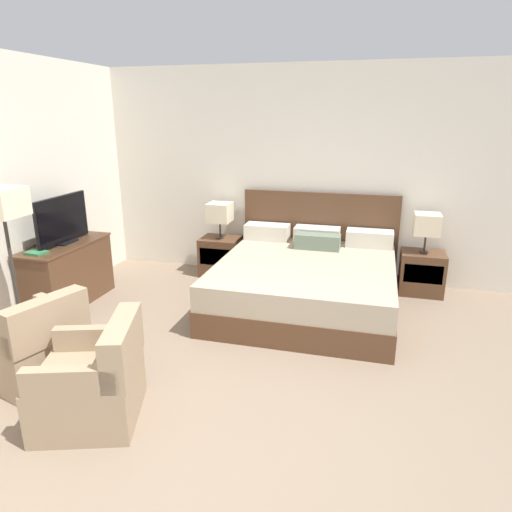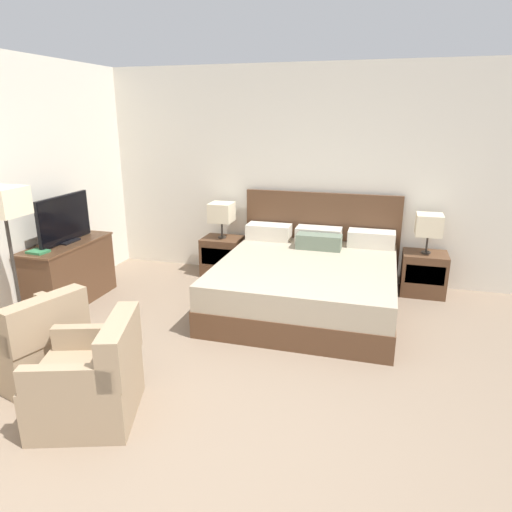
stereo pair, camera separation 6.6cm
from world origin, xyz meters
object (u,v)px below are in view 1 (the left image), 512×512
object	(u,v)px
nightstand_right	(422,273)
armchair_by_window	(35,347)
table_lamp_left	(220,213)
nightstand_left	(221,256)
floor_lamp	(3,214)
book_red_cover	(36,253)
dresser	(68,273)
bed	(307,280)
tv	(62,221)
table_lamp_right	(427,224)
armchair_companion	(94,383)

from	to	relation	value
nightstand_right	armchair_by_window	distance (m)	4.31
table_lamp_left	nightstand_left	bearing A→B (deg)	-90.00
floor_lamp	nightstand_left	bearing A→B (deg)	62.86
book_red_cover	dresser	bearing A→B (deg)	87.52
bed	tv	bearing A→B (deg)	-166.80
table_lamp_left	bed	bearing A→B (deg)	-30.14
table_lamp_right	dresser	bearing A→B (deg)	-160.54
tv	book_red_cover	distance (m)	0.51
nightstand_right	tv	xyz separation A→B (m)	(-3.98, -1.38, 0.72)
table_lamp_right	nightstand_right	bearing A→B (deg)	-90.00
dresser	bed	bearing A→B (deg)	13.63
table_lamp_right	dresser	distance (m)	4.25
nightstand_right	table_lamp_left	distance (m)	2.68
table_lamp_left	tv	distance (m)	1.95
bed	armchair_by_window	world-z (taller)	bed
bed	nightstand_left	size ratio (longest dim) A/B	4.07
bed	table_lamp_left	xyz separation A→B (m)	(-1.31, 0.76, 0.56)
bed	nightstand_left	xyz separation A→B (m)	(-1.31, 0.76, -0.04)
nightstand_right	table_lamp_right	xyz separation A→B (m)	(-0.00, 0.00, 0.61)
table_lamp_left	dresser	size ratio (longest dim) A/B	0.41
nightstand_left	table_lamp_right	size ratio (longest dim) A/B	1.09
nightstand_right	table_lamp_left	size ratio (longest dim) A/B	1.09
table_lamp_right	dresser	xyz separation A→B (m)	(-3.98, -1.41, -0.49)
bed	nightstand_right	world-z (taller)	bed
bed	nightstand_left	world-z (taller)	bed
bed	armchair_companion	xyz separation A→B (m)	(-1.15, -2.43, -0.02)
nightstand_left	dresser	world-z (taller)	dresser
nightstand_right	armchair_by_window	size ratio (longest dim) A/B	0.60
table_lamp_left	book_red_cover	distance (m)	2.30
table_lamp_right	book_red_cover	size ratio (longest dim) A/B	2.37
armchair_companion	book_red_cover	bearing A→B (deg)	138.63
table_lamp_left	armchair_by_window	size ratio (longest dim) A/B	0.55
nightstand_right	dresser	world-z (taller)	dresser
armchair_companion	table_lamp_right	bearing A→B (deg)	52.43
table_lamp_right	floor_lamp	xyz separation A→B (m)	(-3.82, -2.36, 0.40)
book_red_cover	armchair_by_window	xyz separation A→B (m)	(0.77, -1.03, -0.45)
table_lamp_left	table_lamp_right	size ratio (longest dim) A/B	1.00
table_lamp_left	armchair_by_window	bearing A→B (deg)	-102.36
armchair_companion	tv	bearing A→B (deg)	130.26
tv	floor_lamp	distance (m)	1.03
table_lamp_left	armchair_companion	bearing A→B (deg)	-87.19
armchair_companion	nightstand_left	bearing A→B (deg)	92.81
armchair_companion	floor_lamp	distance (m)	1.88
nightstand_left	book_red_cover	size ratio (longest dim) A/B	2.58
bed	table_lamp_right	size ratio (longest dim) A/B	4.43
dresser	armchair_companion	xyz separation A→B (m)	(1.53, -1.78, -0.09)
table_lamp_right	armchair_by_window	bearing A→B (deg)	-138.59
nightstand_right	nightstand_left	bearing A→B (deg)	180.00
table_lamp_left	armchair_by_window	xyz separation A→B (m)	(-0.63, -2.85, -0.58)
bed	table_lamp_right	distance (m)	1.61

